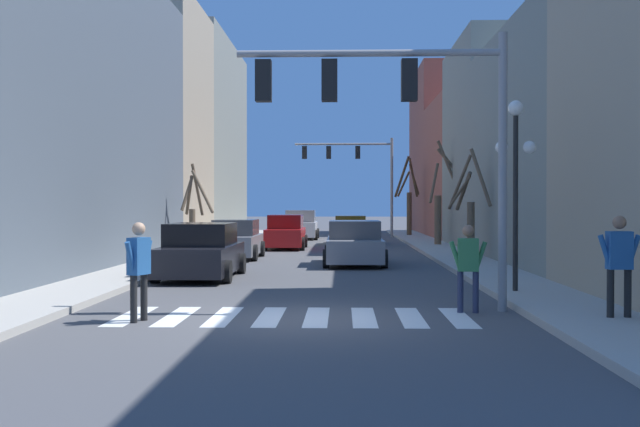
{
  "coord_description": "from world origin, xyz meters",
  "views": [
    {
      "loc": [
        0.94,
        -13.95,
        2.16
      ],
      "look_at": [
        -0.14,
        21.98,
        1.73
      ],
      "focal_mm": 42.0,
      "sensor_mm": 36.0,
      "label": 1
    }
  ],
  "objects": [
    {
      "name": "crosswalk_stripes",
      "position": [
        0.0,
        0.35,
        0.0
      ],
      "size": [
        6.75,
        2.6,
        0.01
      ],
      "color": "white",
      "rests_on": "ground_plane"
    },
    {
      "name": "pedestrian_waiting_at_curb",
      "position": [
        3.44,
        0.99,
        1.04
      ],
      "size": [
        0.76,
        0.27,
        1.75
      ],
      "rotation": [
        0.0,
        0.0,
        3.05
      ],
      "color": "#282D47",
      "rests_on": "ground_plane"
    },
    {
      "name": "ground_plane",
      "position": [
        0.0,
        0.0,
        0.0
      ],
      "size": [
        240.0,
        240.0,
        0.0
      ],
      "primitive_type": "plane",
      "color": "#4C4C4F"
    },
    {
      "name": "pedestrian_crossing_street",
      "position": [
        -2.81,
        -0.31,
        1.08
      ],
      "size": [
        0.37,
        0.77,
        1.83
      ],
      "rotation": [
        0.0,
        0.0,
        1.21
      ],
      "color": "black",
      "rests_on": "ground_plane"
    },
    {
      "name": "street_tree_left_mid",
      "position": [
        5.33,
        35.98,
        2.54
      ],
      "size": [
        1.69,
        1.85,
        5.25
      ],
      "color": "brown",
      "rests_on": "sidewalk_right"
    },
    {
      "name": "street_lamp_right_corner",
      "position": [
        4.97,
        3.56,
        3.28
      ],
      "size": [
        0.95,
        0.36,
        4.43
      ],
      "color": "black",
      "rests_on": "sidewalk_right"
    },
    {
      "name": "car_driving_toward_lane",
      "position": [
        -3.2,
        7.83,
        0.76
      ],
      "size": [
        2.2,
        4.69,
        1.61
      ],
      "rotation": [
        0.0,
        0.0,
        1.57
      ],
      "color": "black",
      "rests_on": "ground_plane"
    },
    {
      "name": "pedestrian_on_right_sidewalk",
      "position": [
        5.86,
        -0.52,
        1.22
      ],
      "size": [
        0.78,
        0.26,
        1.81
      ],
      "rotation": [
        0.0,
        0.0,
        0.06
      ],
      "color": "black",
      "rests_on": "sidewalk_right"
    },
    {
      "name": "sidewalk_left",
      "position": [
        -5.44,
        0.0,
        0.07
      ],
      "size": [
        2.04,
        90.0,
        0.15
      ],
      "color": "#ADA89E",
      "rests_on": "ground_plane"
    },
    {
      "name": "car_parked_right_mid",
      "position": [
        -3.3,
        15.7,
        0.73
      ],
      "size": [
        1.99,
        4.24,
        1.56
      ],
      "rotation": [
        0.0,
        0.0,
        1.57
      ],
      "color": "gray",
      "rests_on": "ground_plane"
    },
    {
      "name": "sidewalk_right",
      "position": [
        5.44,
        0.0,
        0.07
      ],
      "size": [
        2.04,
        90.0,
        0.15
      ],
      "color": "#ADA89E",
      "rests_on": "ground_plane"
    },
    {
      "name": "car_parked_left_far",
      "position": [
        1.37,
        26.68,
        0.73
      ],
      "size": [
        1.99,
        4.39,
        1.55
      ],
      "rotation": [
        0.0,
        0.0,
        1.57
      ],
      "color": "#A38423",
      "rests_on": "ground_plane"
    },
    {
      "name": "car_parked_right_near",
      "position": [
        -1.65,
        32.63,
        0.84
      ],
      "size": [
        2.19,
        4.3,
        1.81
      ],
      "rotation": [
        0.0,
        0.0,
        -1.57
      ],
      "color": "silver",
      "rests_on": "ground_plane"
    },
    {
      "name": "car_parked_left_mid",
      "position": [
        -1.82,
        22.33,
        0.77
      ],
      "size": [
        1.98,
        4.37,
        1.66
      ],
      "rotation": [
        0.0,
        0.0,
        -1.57
      ],
      "color": "red",
      "rests_on": "ground_plane"
    },
    {
      "name": "car_parked_left_near",
      "position": [
        1.37,
        12.82,
        0.74
      ],
      "size": [
        2.2,
        4.6,
        1.58
      ],
      "rotation": [
        0.0,
        0.0,
        1.57
      ],
      "color": "gray",
      "rests_on": "ground_plane"
    },
    {
      "name": "street_tree_left_near",
      "position": [
        -5.36,
        17.47,
        1.88
      ],
      "size": [
        1.54,
        1.63,
        3.76
      ],
      "color": "brown",
      "rests_on": "sidewalk_left"
    },
    {
      "name": "building_row_left",
      "position": [
        -9.47,
        20.27,
        5.87
      ],
      "size": [
        6.0,
        49.79,
        13.0
      ],
      "color": "#515B66",
      "rests_on": "ground_plane"
    },
    {
      "name": "street_tree_left_far",
      "position": [
        6.02,
        23.91,
        2.32
      ],
      "size": [
        2.69,
        1.05,
        5.26
      ],
      "color": "brown",
      "rests_on": "sidewalk_right"
    },
    {
      "name": "street_tree_right_far",
      "position": [
        5.73,
        14.38,
        1.95
      ],
      "size": [
        1.43,
        2.13,
        4.13
      ],
      "color": "brown",
      "rests_on": "sidewalk_right"
    },
    {
      "name": "building_row_right",
      "position": [
        9.47,
        21.38,
        5.16
      ],
      "size": [
        6.0,
        54.01,
        12.13
      ],
      "color": "tan",
      "rests_on": "ground_plane"
    },
    {
      "name": "traffic_signal_far",
      "position": [
        1.85,
        35.13,
        4.83
      ],
      "size": [
        6.45,
        0.28,
        6.53
      ],
      "color": "gray",
      "rests_on": "ground_plane"
    },
    {
      "name": "traffic_signal_near",
      "position": [
        2.12,
        1.22,
        4.12
      ],
      "size": [
        5.46,
        0.28,
        5.62
      ],
      "color": "gray",
      "rests_on": "ground_plane"
    }
  ]
}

